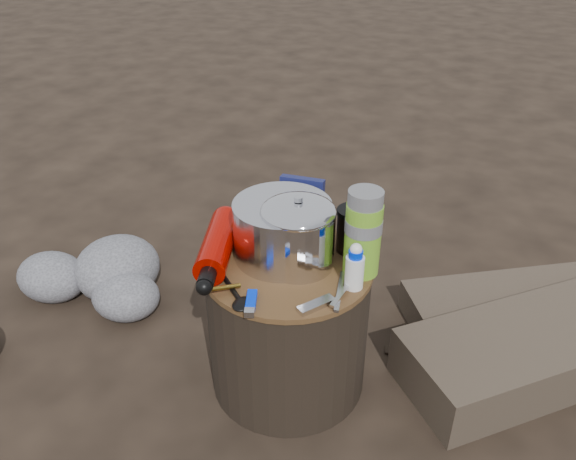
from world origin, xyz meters
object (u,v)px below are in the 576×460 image
at_px(thermos, 363,233).
at_px(travel_mug, 352,230).
at_px(camping_pot, 298,233).
at_px(stump, 288,325).
at_px(fuel_bottle, 218,245).

bearing_deg(thermos, travel_mug, 122.36).
bearing_deg(thermos, camping_pot, -167.75).
height_order(stump, travel_mug, travel_mug).
relative_size(fuel_bottle, travel_mug, 2.75).
bearing_deg(travel_mug, camping_pot, -130.59).
bearing_deg(fuel_bottle, camping_pot, -3.44).
distance_m(stump, camping_pot, 0.28).
bearing_deg(camping_pot, travel_mug, 49.41).
height_order(camping_pot, thermos, thermos).
xyz_separation_m(fuel_bottle, thermos, (0.34, 0.09, 0.07)).
distance_m(camping_pot, travel_mug, 0.15).
height_order(camping_pot, travel_mug, camping_pot).
distance_m(stump, thermos, 0.34).
bearing_deg(fuel_bottle, stump, -6.33).
bearing_deg(camping_pot, thermos, 12.25).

